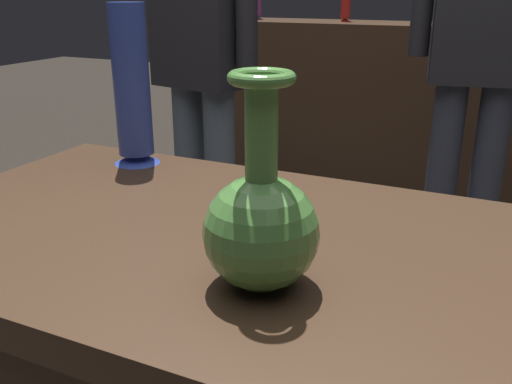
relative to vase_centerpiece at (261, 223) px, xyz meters
name	(u,v)px	position (x,y,z in m)	size (l,w,h in m)	color
back_display_shelf	(437,126)	(-0.07, 2.33, -0.39)	(2.60, 0.40, 0.99)	#422D1E
vase_centerpiece	(261,223)	(0.00, 0.00, 0.00)	(0.15, 0.15, 0.27)	#477A38
vase_tall_behind	(132,89)	(-0.46, 0.37, 0.07)	(0.10, 0.10, 0.33)	#2D429E
shelf_vase_left	(346,3)	(-0.59, 2.35, 0.19)	(0.06, 0.06, 0.19)	red
visitor_center_back	(484,30)	(0.14, 1.46, 0.14)	(0.46, 0.24, 1.73)	#333847
visitor_near_left	(200,38)	(-0.74, 1.13, 0.11)	(0.46, 0.24, 1.68)	slate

